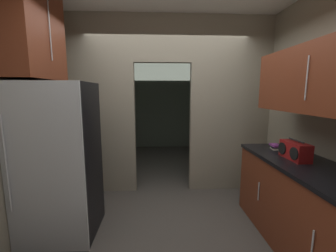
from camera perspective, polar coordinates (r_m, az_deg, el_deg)
name	(u,v)px	position (r m, az deg, el deg)	size (l,w,h in m)	color
ground	(173,237)	(2.79, 1.27, -27.02)	(20.00, 20.00, 0.00)	#47423D
kitchen_partition	(168,101)	(3.54, 0.13, 6.61)	(3.35, 0.12, 2.82)	gray
adjoining_room_shell	(163,101)	(5.57, -1.21, 6.45)	(3.35, 3.04, 2.82)	gray
refrigerator	(59,161)	(2.77, -26.66, -8.14)	(0.78, 0.72, 1.74)	black
lower_cabinet_run	(312,213)	(2.69, 33.57, -18.51)	(0.67, 2.03, 0.92)	maroon
upper_cabinet_counterside	(327,78)	(2.43, 36.17, 10.10)	(0.36, 1.83, 0.65)	maroon
upper_cabinet_fridgeside	(33,31)	(2.92, -31.99, 20.42)	(0.36, 0.86, 1.02)	maroon
boombox	(295,151)	(2.71, 30.34, -5.60)	(0.17, 0.35, 0.21)	maroon
book_stack	(276,147)	(3.08, 26.46, -4.94)	(0.15, 0.16, 0.06)	beige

